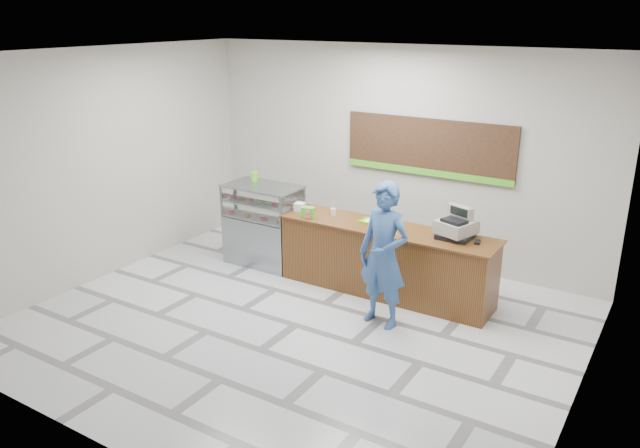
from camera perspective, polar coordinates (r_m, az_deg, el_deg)
The scene contains 16 objects.
floor at distance 8.44m, azimuth -2.26°, elevation -9.22°, with size 7.00×7.00×0.00m, color silver.
back_wall at distance 10.31m, azimuth 7.05°, elevation 6.28°, with size 7.00×7.00×0.00m, color #B9B5AA.
ceiling at distance 7.46m, azimuth -2.61°, elevation 15.22°, with size 7.00×7.00×0.00m, color silver.
sales_counter at distance 9.19m, azimuth 5.99°, elevation -3.32°, with size 3.26×0.76×1.03m.
display_case at distance 10.23m, azimuth -5.20°, elevation -0.00°, with size 1.22×0.72×1.33m.
menu_board at distance 10.02m, azimuth 9.86°, elevation 6.86°, with size 2.80×0.06×0.90m.
cash_register at distance 8.71m, azimuth 12.36°, elevation -0.22°, with size 0.57×0.59×0.42m.
card_terminal at distance 8.60m, azimuth 14.20°, elevation -1.61°, with size 0.07×0.14×0.04m, color black.
serving_tray at distance 9.21m, azimuth 4.79°, elevation 0.23°, with size 0.36×0.27×0.02m.
napkin_box at distance 9.70m, azimuth -1.87°, elevation 1.59°, with size 0.14×0.14×0.12m, color white.
straw_cup at distance 9.45m, azimuth 1.21°, elevation 1.11°, with size 0.08×0.08×0.12m, color silver.
promo_box at distance 9.35m, azimuth -1.10°, elevation 1.07°, with size 0.19×0.12×0.17m, color #4FC025.
donut_decal at distance 8.77m, azimuth 6.51°, elevation -0.85°, with size 0.15×0.15×0.00m, color #F85B88.
green_cup_left at distance 10.40m, azimuth -5.93°, elevation 4.46°, with size 0.09×0.09×0.14m, color #4FC025.
green_cup_right at distance 10.29m, azimuth -6.08°, elevation 4.31°, with size 0.09×0.09×0.15m, color #4FC025.
customer at distance 8.13m, azimuth 5.85°, elevation -2.85°, with size 0.71×0.47×1.95m, color #355B95.
Camera 1 is at (4.21, -6.14, 3.98)m, focal length 35.00 mm.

